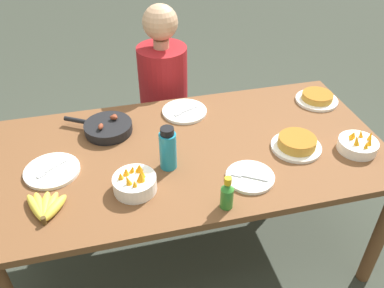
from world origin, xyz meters
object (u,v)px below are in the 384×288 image
(frittata_plate_center, at_px, (297,144))
(fruit_bowl_citrus, at_px, (358,145))
(skillet, at_px, (108,128))
(empty_plate_near_front, at_px, (185,111))
(water_bottle, at_px, (168,149))
(empty_plate_far_right, at_px, (52,171))
(person_figure, at_px, (165,112))
(hot_sauce_bottle, at_px, (227,194))
(frittata_plate_side, at_px, (317,98))
(fruit_bowl_mango, at_px, (135,182))
(banana_bunch, at_px, (45,207))
(empty_plate_far_left, at_px, (250,177))

(frittata_plate_center, distance_m, fruit_bowl_citrus, 0.29)
(skillet, xyz_separation_m, empty_plate_near_front, (0.42, 0.08, -0.02))
(water_bottle, bearing_deg, empty_plate_far_right, 170.61)
(empty_plate_near_front, distance_m, person_figure, 0.46)
(skillet, bearing_deg, hot_sauce_bottle, 154.16)
(frittata_plate_side, bearing_deg, fruit_bowl_citrus, -93.40)
(person_figure, bearing_deg, fruit_bowl_mango, -107.57)
(hot_sauce_bottle, bearing_deg, banana_bunch, 168.09)
(empty_plate_near_front, height_order, fruit_bowl_mango, fruit_bowl_mango)
(fruit_bowl_citrus, distance_m, person_figure, 1.22)
(empty_plate_far_left, height_order, water_bottle, water_bottle)
(frittata_plate_center, relative_size, empty_plate_far_right, 0.98)
(water_bottle, bearing_deg, frittata_plate_center, -1.52)
(water_bottle, distance_m, hot_sauce_bottle, 0.35)
(skillet, distance_m, empty_plate_far_right, 0.37)
(frittata_plate_center, relative_size, fruit_bowl_citrus, 1.30)
(frittata_plate_center, relative_size, frittata_plate_side, 1.02)
(fruit_bowl_mango, relative_size, water_bottle, 0.88)
(skillet, height_order, fruit_bowl_citrus, fruit_bowl_citrus)
(frittata_plate_center, bearing_deg, person_figure, 121.08)
(hot_sauce_bottle, bearing_deg, fruit_bowl_citrus, 15.90)
(hot_sauce_bottle, bearing_deg, empty_plate_far_right, 150.77)
(fruit_bowl_citrus, bearing_deg, skillet, 159.16)
(frittata_plate_side, xyz_separation_m, empty_plate_far_left, (-0.60, -0.52, -0.01))
(banana_bunch, xyz_separation_m, fruit_bowl_citrus, (1.44, 0.06, 0.01))
(hot_sauce_bottle, bearing_deg, empty_plate_near_front, 90.49)
(frittata_plate_center, bearing_deg, frittata_plate_side, 50.79)
(banana_bunch, bearing_deg, empty_plate_far_right, 85.54)
(banana_bunch, relative_size, empty_plate_near_front, 0.78)
(skillet, height_order, hot_sauce_bottle, hot_sauce_bottle)
(fruit_bowl_citrus, height_order, water_bottle, water_bottle)
(banana_bunch, distance_m, water_bottle, 0.56)
(empty_plate_far_left, height_order, person_figure, person_figure)
(banana_bunch, xyz_separation_m, skillet, (0.29, 0.49, 0.01))
(fruit_bowl_mango, bearing_deg, empty_plate_near_front, 57.72)
(fruit_bowl_mango, xyz_separation_m, fruit_bowl_citrus, (1.07, 0.02, -0.01))
(banana_bunch, relative_size, hot_sauce_bottle, 1.22)
(frittata_plate_side, bearing_deg, empty_plate_near_front, 175.04)
(fruit_bowl_mango, bearing_deg, fruit_bowl_citrus, 0.99)
(banana_bunch, xyz_separation_m, person_figure, (0.66, 0.96, -0.25))
(skillet, relative_size, fruit_bowl_mango, 1.83)
(banana_bunch, relative_size, empty_plate_far_right, 0.77)
(fruit_bowl_citrus, xyz_separation_m, person_figure, (-0.78, 0.91, -0.27))
(skillet, bearing_deg, fruit_bowl_citrus, -170.19)
(banana_bunch, bearing_deg, person_figure, 55.55)
(empty_plate_far_left, distance_m, fruit_bowl_mango, 0.50)
(banana_bunch, distance_m, hot_sauce_bottle, 0.73)
(empty_plate_far_left, xyz_separation_m, fruit_bowl_citrus, (0.57, 0.07, 0.02))
(skillet, relative_size, fruit_bowl_citrus, 1.83)
(empty_plate_far_left, relative_size, empty_plate_far_right, 0.87)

